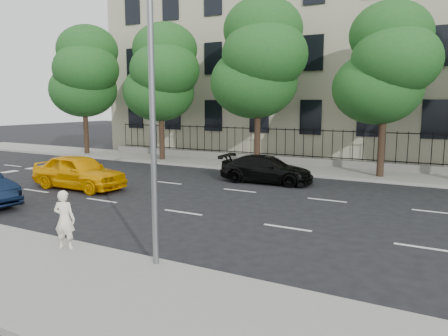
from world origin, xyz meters
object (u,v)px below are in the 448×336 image
at_px(street_light, 165,50).
at_px(woman_near, 64,219).
at_px(yellow_taxi, 79,172).
at_px(black_sedan, 266,169).

relative_size(street_light, woman_near, 5.16).
xyz_separation_m(yellow_taxi, woman_near, (6.41, -6.41, 0.13)).
height_order(street_light, woman_near, street_light).
height_order(street_light, black_sedan, street_light).
bearing_deg(street_light, yellow_taxi, 148.64).
bearing_deg(yellow_taxi, woman_near, -134.94).
distance_m(street_light, woman_near, 5.10).
xyz_separation_m(street_light, black_sedan, (-2.26, 11.21, -4.48)).
xyz_separation_m(street_light, yellow_taxi, (-9.16, 5.58, -4.35)).
relative_size(street_light, yellow_taxi, 1.72).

